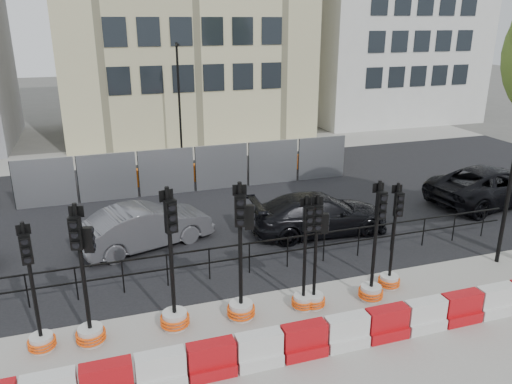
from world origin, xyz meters
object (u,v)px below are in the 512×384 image
object	(u,v)px
traffic_signal_a	(39,326)
traffic_signal_d	(241,288)
traffic_signal_h	(391,267)
car_c	(319,214)

from	to	relation	value
traffic_signal_a	traffic_signal_d	size ratio (longest dim) A/B	0.87
traffic_signal_h	car_c	world-z (taller)	traffic_signal_h
traffic_signal_h	car_c	xyz separation A→B (m)	(-0.25, 4.10, 0.07)
car_c	traffic_signal_a	bearing A→B (deg)	118.38
traffic_signal_a	traffic_signal_h	world-z (taller)	traffic_signal_a
traffic_signal_d	car_c	distance (m)	5.92
traffic_signal_a	traffic_signal_d	xyz separation A→B (m)	(4.66, -0.19, 0.21)
traffic_signal_a	traffic_signal_h	size ratio (longest dim) A/B	1.02
traffic_signal_d	traffic_signal_h	size ratio (longest dim) A/B	1.17
traffic_signal_a	car_c	distance (m)	9.67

